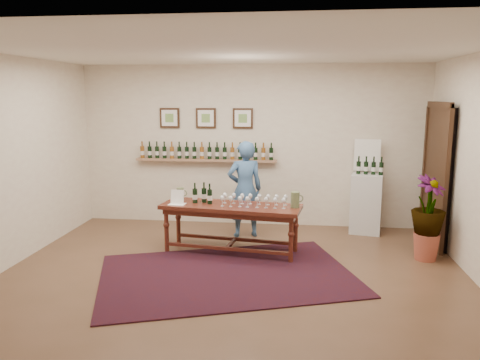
# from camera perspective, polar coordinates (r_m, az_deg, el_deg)

# --- Properties ---
(ground) EXTENTS (6.00, 6.00, 0.00)m
(ground) POSITION_cam_1_polar(r_m,az_deg,el_deg) (6.11, -0.91, -11.56)
(ground) COLOR brown
(ground) RESTS_ON ground
(room_shell) EXTENTS (6.00, 6.00, 6.00)m
(room_shell) POSITION_cam_1_polar(r_m,az_deg,el_deg) (7.68, 16.82, 1.21)
(room_shell) COLOR #EFE6CB
(room_shell) RESTS_ON ground
(rug) EXTENTS (3.68, 3.03, 0.02)m
(rug) POSITION_cam_1_polar(r_m,az_deg,el_deg) (6.11, -1.59, -11.47)
(rug) COLOR #48110C
(rug) RESTS_ON ground
(tasting_table) EXTENTS (2.08, 0.91, 0.71)m
(tasting_table) POSITION_cam_1_polar(r_m,az_deg,el_deg) (6.79, -1.12, -3.93)
(tasting_table) COLOR #431610
(tasting_table) RESTS_ON ground
(table_glasses) EXTENTS (1.18, 0.33, 0.16)m
(table_glasses) POSITION_cam_1_polar(r_m,az_deg,el_deg) (6.69, 1.66, -2.48)
(table_glasses) COLOR silver
(table_glasses) RESTS_ON tasting_table
(table_bottles) EXTENTS (0.29, 0.19, 0.29)m
(table_bottles) POSITION_cam_1_polar(r_m,az_deg,el_deg) (6.88, -4.51, -1.63)
(table_bottles) COLOR black
(table_bottles) RESTS_ON tasting_table
(pitcher_left) EXTENTS (0.15, 0.15, 0.20)m
(pitcher_left) POSITION_cam_1_polar(r_m,az_deg,el_deg) (7.05, -7.28, -1.74)
(pitcher_left) COLOR #5E6B42
(pitcher_left) RESTS_ON tasting_table
(pitcher_right) EXTENTS (0.15, 0.15, 0.23)m
(pitcher_right) POSITION_cam_1_polar(r_m,az_deg,el_deg) (6.62, 6.73, -2.40)
(pitcher_right) COLOR #5E6B42
(pitcher_right) RESTS_ON tasting_table
(menu_card) EXTENTS (0.24, 0.18, 0.21)m
(menu_card) POSITION_cam_1_polar(r_m,az_deg,el_deg) (6.85, -7.65, -2.06)
(menu_card) COLOR white
(menu_card) RESTS_ON tasting_table
(display_pedestal) EXTENTS (0.58, 0.58, 0.99)m
(display_pedestal) POSITION_cam_1_polar(r_m,az_deg,el_deg) (8.11, 15.12, -2.75)
(display_pedestal) COLOR silver
(display_pedestal) RESTS_ON ground
(pedestal_bottles) EXTENTS (0.28, 0.12, 0.27)m
(pedestal_bottles) POSITION_cam_1_polar(r_m,az_deg,el_deg) (7.97, 15.54, 1.61)
(pedestal_bottles) COLOR black
(pedestal_bottles) RESTS_ON display_pedestal
(info_sign) EXTENTS (0.43, 0.10, 0.59)m
(info_sign) POSITION_cam_1_polar(r_m,az_deg,el_deg) (8.14, 15.25, 2.95)
(info_sign) COLOR white
(info_sign) RESTS_ON display_pedestal
(potted_plant) EXTENTS (0.77, 0.77, 1.03)m
(potted_plant) POSITION_cam_1_polar(r_m,az_deg,el_deg) (6.99, 21.94, -4.32)
(potted_plant) COLOR #A34A36
(potted_plant) RESTS_ON ground
(person) EXTENTS (0.65, 0.52, 1.56)m
(person) POSITION_cam_1_polar(r_m,az_deg,el_deg) (7.54, 0.60, -1.12)
(person) COLOR #3D6492
(person) RESTS_ON ground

